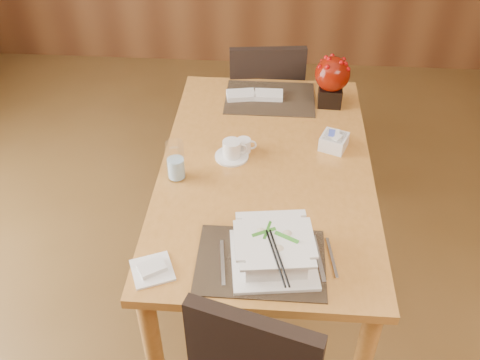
# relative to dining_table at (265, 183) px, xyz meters

# --- Properties ---
(dining_table) EXTENTS (0.90, 1.50, 0.75)m
(dining_table) POSITION_rel_dining_table_xyz_m (0.00, 0.00, 0.00)
(dining_table) COLOR #C48036
(dining_table) RESTS_ON ground
(placemat_near) EXTENTS (0.45, 0.33, 0.01)m
(placemat_near) POSITION_rel_dining_table_xyz_m (0.00, -0.55, 0.10)
(placemat_near) COLOR black
(placemat_near) RESTS_ON dining_table
(placemat_far) EXTENTS (0.45, 0.33, 0.01)m
(placemat_far) POSITION_rel_dining_table_xyz_m (0.00, 0.55, 0.10)
(placemat_far) COLOR black
(placemat_far) RESTS_ON dining_table
(soup_setting) EXTENTS (0.33, 0.33, 0.12)m
(soup_setting) POSITION_rel_dining_table_xyz_m (0.04, -0.54, 0.16)
(soup_setting) COLOR white
(soup_setting) RESTS_ON dining_table
(coffee_cup) EXTENTS (0.15, 0.15, 0.08)m
(coffee_cup) POSITION_rel_dining_table_xyz_m (-0.15, 0.05, 0.13)
(coffee_cup) COLOR white
(coffee_cup) RESTS_ON dining_table
(water_glass) EXTENTS (0.09, 0.09, 0.18)m
(water_glass) POSITION_rel_dining_table_xyz_m (-0.37, -0.11, 0.18)
(water_glass) COLOR silver
(water_glass) RESTS_ON dining_table
(creamer_jug) EXTENTS (0.09, 0.09, 0.06)m
(creamer_jug) POSITION_rel_dining_table_xyz_m (-0.10, 0.10, 0.13)
(creamer_jug) COLOR white
(creamer_jug) RESTS_ON dining_table
(sugar_caddy) EXTENTS (0.14, 0.14, 0.07)m
(sugar_caddy) POSITION_rel_dining_table_xyz_m (0.29, 0.15, 0.13)
(sugar_caddy) COLOR white
(sugar_caddy) RESTS_ON dining_table
(berry_decor) EXTENTS (0.17, 0.17, 0.25)m
(berry_decor) POSITION_rel_dining_table_xyz_m (0.30, 0.52, 0.24)
(berry_decor) COLOR black
(berry_decor) RESTS_ON dining_table
(napkins_far) EXTENTS (0.29, 0.12, 0.03)m
(napkins_far) POSITION_rel_dining_table_xyz_m (-0.07, 0.55, 0.12)
(napkins_far) COLOR white
(napkins_far) RESTS_ON dining_table
(bread_plate) EXTENTS (0.18, 0.18, 0.01)m
(bread_plate) POSITION_rel_dining_table_xyz_m (-0.37, -0.62, 0.10)
(bread_plate) COLOR white
(bread_plate) RESTS_ON dining_table
(far_chair) EXTENTS (0.47, 0.48, 0.91)m
(far_chair) POSITION_rel_dining_table_xyz_m (-0.03, 0.89, -0.14)
(far_chair) COLOR black
(far_chair) RESTS_ON ground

